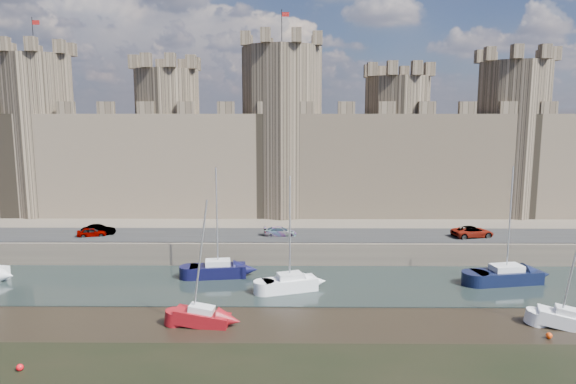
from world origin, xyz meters
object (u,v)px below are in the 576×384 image
car_0 (92,232)px  sailboat_5 (569,319)px  sailboat_1 (218,269)px  sailboat_3 (506,275)px  sailboat_4 (202,316)px  car_2 (280,232)px  sailboat_2 (290,283)px  car_1 (98,230)px  car_3 (472,232)px

car_0 → sailboat_5: bearing=-127.9°
sailboat_1 → sailboat_3: sailboat_3 is taller
sailboat_1 → sailboat_4: bearing=-95.5°
car_2 → sailboat_5: bearing=-133.4°
sailboat_2 → sailboat_3: (21.18, 2.43, 0.02)m
car_0 → car_2: car_0 is taller
car_2 → sailboat_1: (-6.13, -7.58, -2.18)m
sailboat_5 → sailboat_2: bearing=179.0°
car_0 → sailboat_3: sailboat_3 is taller
car_0 → car_1: bearing=-44.0°
car_1 → sailboat_5: 48.51m
car_2 → sailboat_3: bearing=-115.1°
sailboat_4 → car_2: bearing=79.4°
sailboat_4 → sailboat_1: bearing=97.8°
car_2 → sailboat_2: sailboat_2 is taller
sailboat_4 → sailboat_2: bearing=54.4°
sailboat_1 → sailboat_5: sailboat_1 is taller
car_0 → sailboat_4: (15.94, -19.00, -2.31)m
sailboat_4 → sailboat_5: bearing=5.2°
car_2 → sailboat_5: size_ratio=0.38×
car_2 → sailboat_4: size_ratio=0.37×
car_1 → sailboat_5: size_ratio=0.38×
car_2 → sailboat_4: 20.45m
sailboat_3 → sailboat_4: 29.88m
sailboat_1 → sailboat_5: bearing=-30.3°
car_1 → sailboat_1: 17.12m
car_0 → sailboat_1: (15.49, -7.07, -2.19)m
car_3 → sailboat_5: (0.96, -19.24, -2.45)m
car_0 → sailboat_5: size_ratio=0.33×
car_0 → sailboat_3: bearing=-115.8°
sailboat_1 → sailboat_4: sailboat_1 is taller
car_1 → car_2: 21.18m
sailboat_4 → sailboat_5: 28.64m
car_0 → sailboat_3: 44.91m
car_1 → sailboat_1: (15.04, -7.87, -2.25)m
car_1 → sailboat_3: 44.64m
car_2 → car_3: (22.00, -0.48, 0.11)m
sailboat_2 → sailboat_3: sailboat_3 is taller
sailboat_1 → car_2: bearing=43.4°
car_1 → sailboat_2: bearing=-125.8°
car_3 → sailboat_1: 29.10m
car_2 → sailboat_3: sailboat_3 is taller
car_1 → sailboat_5: sailboat_5 is taller
car_0 → sailboat_5: sailboat_5 is taller
car_1 → sailboat_5: bearing=-122.1°
car_2 → sailboat_3: (22.38, -9.23, -2.18)m
car_0 → sailboat_2: 25.49m
sailboat_1 → sailboat_2: bearing=-36.8°
sailboat_5 → car_0: bearing=176.0°
sailboat_1 → sailboat_2: 8.39m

